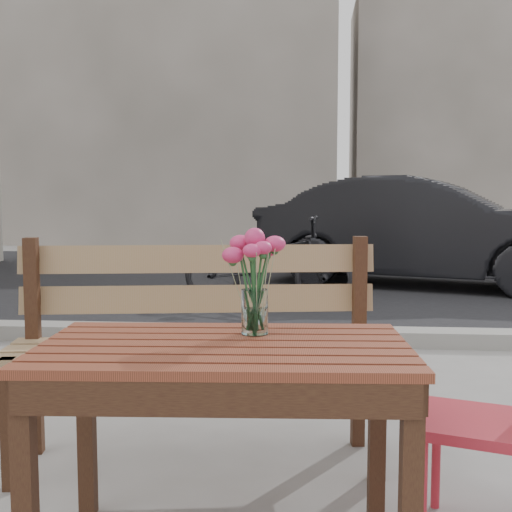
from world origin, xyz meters
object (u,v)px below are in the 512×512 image
(main_table, at_px, (224,380))
(red_chair, at_px, (502,411))
(parked_car, at_px, (424,231))
(bicycle, at_px, (268,261))
(main_vase, at_px, (255,268))

(main_table, bearing_deg, red_chair, 8.92)
(parked_car, xyz_separation_m, bicycle, (-1.89, -1.66, -0.22))
(main_table, relative_size, bicycle, 0.64)
(main_table, height_order, main_vase, main_vase)
(parked_car, relative_size, bicycle, 2.36)
(main_table, distance_m, bicycle, 4.74)
(bicycle, bearing_deg, main_table, -172.34)
(red_chair, bearing_deg, parked_car, -168.62)
(red_chair, relative_size, bicycle, 0.42)
(main_vase, distance_m, bicycle, 4.61)
(main_vase, height_order, parked_car, parked_car)
(red_chair, height_order, bicycle, bicycle)
(main_table, bearing_deg, bicycle, 89.09)
(main_table, relative_size, parked_car, 0.27)
(red_chair, height_order, main_vase, main_vase)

